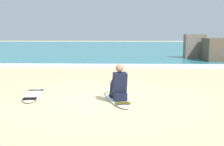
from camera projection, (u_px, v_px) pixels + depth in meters
ground_plane at (104, 100)px, 8.12m from camera, size 80.00×80.00×0.00m
sea at (117, 48)px, 28.72m from camera, size 80.00×28.00×0.10m
breaking_foam at (112, 66)px, 15.18m from camera, size 80.00×0.90×0.11m
surfboard_main at (117, 98)px, 8.21m from camera, size 1.03×2.38×0.08m
surfer_seated at (119, 86)px, 7.85m from camera, size 0.52×0.76×0.95m
surfboard_spare_near at (33, 95)px, 8.58m from camera, size 0.76×1.92×0.08m
rock_outcrop_distant at (211, 51)px, 17.91m from camera, size 2.87×3.39×1.58m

